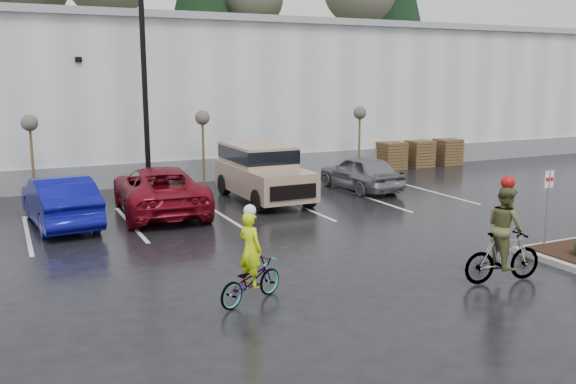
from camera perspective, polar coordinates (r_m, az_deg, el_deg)
name	(u,v)px	position (r m, az deg, el deg)	size (l,w,h in m)	color
ground	(433,273)	(14.91, 13.42, -7.42)	(120.00, 120.00, 0.00)	black
warehouse	(179,93)	(34.17, -10.19, 9.12)	(60.50, 15.50, 7.20)	silver
wooded_ridge	(109,93)	(56.70, -16.39, 8.84)	(80.00, 25.00, 6.00)	#223A18
lamppost	(143,45)	(23.52, -13.42, 13.24)	(0.50, 1.00, 9.22)	black
sapling_west	(30,128)	(24.06, -23.01, 5.56)	(0.60, 0.60, 3.20)	#4C321E
sapling_mid	(203,122)	(25.18, -8.00, 6.51)	(0.60, 0.60, 3.20)	#4C321E
sapling_east	(360,117)	(28.33, 6.73, 7.02)	(0.60, 0.60, 3.20)	#4C321E
pallet_stack_a	(391,155)	(30.73, 9.63, 3.39)	(1.20, 1.20, 1.35)	#4C321E
pallet_stack_b	(419,154)	(31.73, 12.15, 3.54)	(1.20, 1.20, 1.35)	#4C321E
pallet_stack_c	(447,152)	(32.85, 14.65, 3.67)	(1.20, 1.20, 1.35)	#4C321E
fire_lane_sign	(548,200)	(17.27, 23.12, -0.68)	(0.30, 0.05, 2.20)	gray
car_blue	(60,201)	(20.12, -20.55, -0.77)	(1.65, 4.74, 1.56)	#0B0E7F
car_red	(159,190)	(21.03, -11.95, 0.22)	(2.64, 5.74, 1.59)	maroon
suv_tan	(264,173)	(22.59, -2.29, 1.77)	(2.20, 5.10, 2.06)	tan
car_grey	(360,172)	(24.85, 6.77, 1.83)	(1.71, 4.25, 1.45)	slate
cyclist_hivis	(251,272)	(12.60, -3.53, -7.45)	(1.79, 1.23, 2.06)	#3F3F44
cyclist_olive	(504,244)	(14.53, 19.53, -4.61)	(1.93, 0.96, 2.44)	#3F3F44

